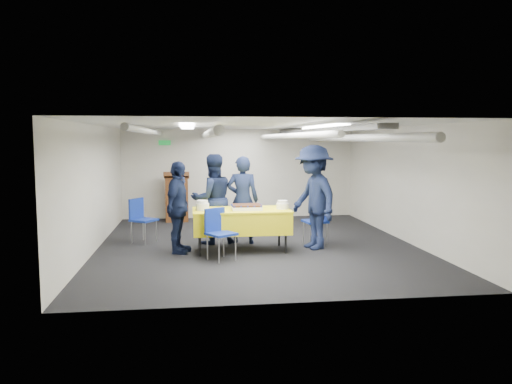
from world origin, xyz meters
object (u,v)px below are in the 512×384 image
sailor_d (313,197)px  chair_right (319,217)px  sailor_c (178,207)px  sailor_b (213,199)px  chair_left (141,216)px  sailor_a (243,200)px  serving_table (241,221)px  sheet_cake (247,207)px  podium (177,197)px  chair_near (218,228)px

sailor_d → chair_right: bearing=133.2°
sailor_c → sailor_d: sailor_d is taller
sailor_c → sailor_b: bearing=-25.1°
chair_left → sailor_a: bearing=-9.4°
serving_table → sailor_a: (0.10, 0.71, 0.30)m
sheet_cake → chair_left: size_ratio=0.63×
podium → chair_left: size_ratio=1.44×
podium → sailor_c: size_ratio=0.76×
sailor_b → sailor_d: 1.97m
podium → sailor_c: bearing=-88.1°
sailor_d → sailor_a: bearing=-135.7°
serving_table → chair_near: 0.74m
sheet_cake → chair_right: size_ratio=0.63×
chair_right → sailor_d: bearing=-119.3°
sailor_d → serving_table: bearing=-106.0°
podium → chair_right: bearing=-48.0°
chair_right → sailor_b: bearing=171.1°
sailor_a → sailor_c: bearing=42.4°
podium → chair_left: podium is taller
serving_table → sailor_d: sailor_d is taller
podium → sailor_a: sailor_a is taller
chair_right → sailor_b: 2.11m
podium → sailor_a: size_ratio=0.73×
sailor_c → chair_near: bearing=-114.0°
sailor_b → sailor_a: bearing=162.5°
podium → chair_left: 2.59m
sheet_cake → chair_right: 1.57m
chair_left → sailor_d: size_ratio=0.45×
podium → sailor_b: (0.77, -2.81, 0.26)m
chair_right → chair_left: same height
podium → sailor_b: size_ratio=0.71×
chair_right → sailor_c: sailor_c is taller
podium → serving_table: bearing=-70.5°
sheet_cake → sailor_d: bearing=4.2°
sailor_b → serving_table: bearing=108.9°
sheet_cake → podium: bearing=110.5°
serving_table → chair_left: (-1.90, 1.04, -0.03)m
podium → chair_right: podium is taller
chair_left → sailor_d: sailor_d is taller
chair_left → sailor_a: (2.00, -0.33, 0.33)m
chair_near → sailor_d: (1.80, 0.62, 0.43)m
serving_table → sailor_b: size_ratio=1.00×
sailor_b → chair_left: bearing=-27.0°
sheet_cake → chair_left: (-1.99, 1.09, -0.29)m
podium → chair_left: (-0.65, -2.51, -0.08)m
chair_left → sailor_b: 1.48m
chair_near → sailor_d: bearing=19.1°
chair_left → sailor_c: sailor_c is taller
sheet_cake → podium: podium is taller
chair_right → sailor_c: (-2.70, -0.42, 0.29)m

